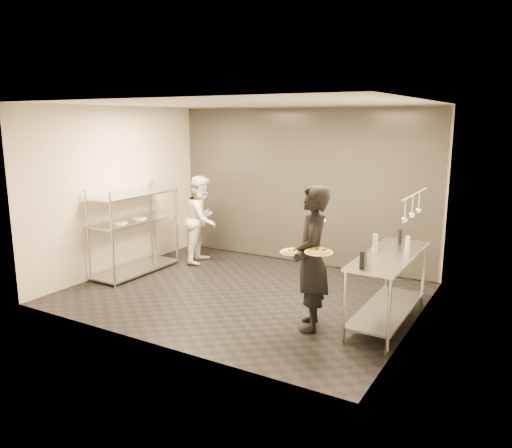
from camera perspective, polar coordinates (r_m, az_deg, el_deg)
The scene contains 13 objects.
room_shell at distance 8.27m, azimuth 2.75°, elevation 3.69°, with size 5.00×4.00×2.80m.
pass_rack at distance 8.69m, azimuth -13.69°, elevation -0.47°, with size 0.60×1.60×1.50m.
prep_counter at distance 6.58m, azimuth 14.88°, elevation -5.78°, with size 0.60×1.80×0.92m.
utensil_rail at distance 6.31m, azimuth 17.48°, elevation 1.93°, with size 0.07×1.20×0.31m.
waiter at distance 6.17m, azimuth 6.37°, elevation -3.94°, with size 0.66×0.43×1.81m, color black.
chef at distance 9.12m, azimuth -6.17°, elevation 0.54°, with size 0.77×0.60×1.59m, color white.
pizza_plate_near at distance 6.02m, azimuth 4.17°, elevation -3.15°, with size 0.30×0.30×0.05m.
pizza_plate_far at distance 5.80m, azimuth 7.16°, elevation -3.12°, with size 0.33×0.33×0.05m.
salad_plate at distance 6.40m, azimuth 6.86°, elevation 0.60°, with size 0.25×0.25×0.07m.
pos_monitor at distance 5.89m, azimuth 12.18°, elevation -3.73°, with size 0.06×0.28×0.20m, color black.
bottle_green at distance 6.50m, azimuth 13.45°, elevation -2.15°, with size 0.07×0.07×0.23m, color gray.
bottle_clear at distance 6.70m, azimuth 16.93°, elevation -2.13°, with size 0.06×0.06×0.19m, color gray.
bottle_dark at distance 7.01m, azimuth 16.13°, elevation -1.44°, with size 0.06×0.06×0.20m, color black.
Camera 1 is at (3.79, -6.08, 2.58)m, focal length 35.00 mm.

